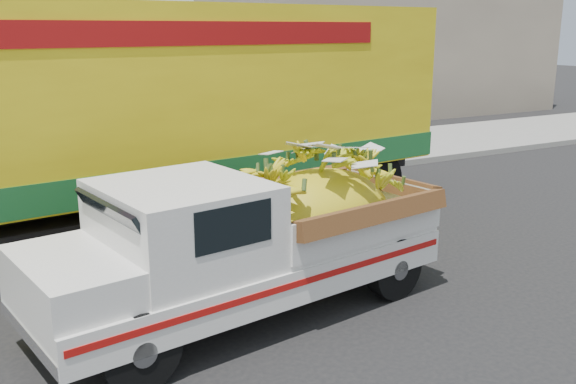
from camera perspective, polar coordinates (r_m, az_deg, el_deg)
ground at (r=8.26m, az=-8.90°, el=-10.33°), size 100.00×100.00×0.00m
curb at (r=13.34m, az=-17.33°, el=-0.84°), size 60.00×0.25×0.15m
sidewalk at (r=15.34m, az=-18.99°, el=0.95°), size 60.00×4.00×0.14m
building_right at (r=27.24m, az=8.42°, el=13.35°), size 14.00×6.00×6.00m
pickup_truck at (r=7.94m, az=-1.71°, el=-3.74°), size 5.31×2.61×1.78m
semi_trailer at (r=10.62m, az=-14.73°, el=6.85°), size 12.04×3.81×3.80m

